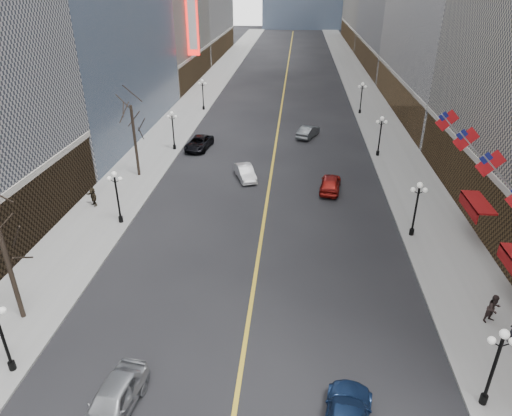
% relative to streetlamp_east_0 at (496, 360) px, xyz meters
% --- Properties ---
extents(sidewalk_east, '(6.00, 230.00, 0.15)m').
position_rel_streetlamp_east_0_xyz_m(sidewalk_east, '(2.20, 56.00, -2.83)').
color(sidewalk_east, gray).
rests_on(sidewalk_east, ground).
extents(sidewalk_west, '(6.00, 230.00, 0.15)m').
position_rel_streetlamp_east_0_xyz_m(sidewalk_west, '(-25.80, 56.00, -2.83)').
color(sidewalk_west, gray).
rests_on(sidewalk_west, ground).
extents(lane_line, '(0.25, 200.00, 0.02)m').
position_rel_streetlamp_east_0_xyz_m(lane_line, '(-11.80, 66.00, -2.89)').
color(lane_line, gold).
rests_on(lane_line, ground).
extents(streetlamp_east_0, '(1.26, 0.44, 4.52)m').
position_rel_streetlamp_east_0_xyz_m(streetlamp_east_0, '(0.00, 0.00, 0.00)').
color(streetlamp_east_0, black).
rests_on(streetlamp_east_0, sidewalk_east).
extents(streetlamp_east_1, '(1.26, 0.44, 4.52)m').
position_rel_streetlamp_east_0_xyz_m(streetlamp_east_1, '(0.00, 16.00, 0.00)').
color(streetlamp_east_1, black).
rests_on(streetlamp_east_1, sidewalk_east).
extents(streetlamp_east_2, '(1.26, 0.44, 4.52)m').
position_rel_streetlamp_east_0_xyz_m(streetlamp_east_2, '(0.00, 34.00, 0.00)').
color(streetlamp_east_2, black).
rests_on(streetlamp_east_2, sidewalk_east).
extents(streetlamp_east_3, '(1.26, 0.44, 4.52)m').
position_rel_streetlamp_east_0_xyz_m(streetlamp_east_3, '(0.00, 52.00, 0.00)').
color(streetlamp_east_3, black).
rests_on(streetlamp_east_3, sidewalk_east).
extents(streetlamp_west_0, '(1.26, 0.44, 4.52)m').
position_rel_streetlamp_east_0_xyz_m(streetlamp_west_0, '(-23.60, 0.00, 0.00)').
color(streetlamp_west_0, black).
rests_on(streetlamp_west_0, sidewalk_west).
extents(streetlamp_west_1, '(1.26, 0.44, 4.52)m').
position_rel_streetlamp_east_0_xyz_m(streetlamp_west_1, '(-23.60, 16.00, 0.00)').
color(streetlamp_west_1, black).
rests_on(streetlamp_west_1, sidewalk_west).
extents(streetlamp_west_2, '(1.26, 0.44, 4.52)m').
position_rel_streetlamp_east_0_xyz_m(streetlamp_west_2, '(-23.60, 34.00, 0.00)').
color(streetlamp_west_2, black).
rests_on(streetlamp_west_2, sidewalk_west).
extents(streetlamp_west_3, '(1.26, 0.44, 4.52)m').
position_rel_streetlamp_east_0_xyz_m(streetlamp_west_3, '(-23.60, 52.00, 0.00)').
color(streetlamp_west_3, black).
rests_on(streetlamp_west_3, sidewalk_west).
extents(flag_3, '(2.87, 0.12, 2.87)m').
position_rel_streetlamp_east_0_xyz_m(flag_3, '(3.51, 13.00, 4.39)').
color(flag_3, '#B2B2B7').
rests_on(flag_3, ground).
extents(flag_4, '(2.87, 0.12, 2.87)m').
position_rel_streetlamp_east_0_xyz_m(flag_4, '(3.51, 18.00, 4.39)').
color(flag_4, '#B2B2B7').
rests_on(flag_4, ground).
extents(flag_5, '(2.87, 0.12, 2.87)m').
position_rel_streetlamp_east_0_xyz_m(flag_5, '(3.51, 23.00, 4.39)').
color(flag_5, '#B2B2B7').
rests_on(flag_5, ground).
extents(awning_c, '(1.40, 4.00, 0.93)m').
position_rel_streetlamp_east_0_xyz_m(awning_c, '(4.30, 16.00, 0.18)').
color(awning_c, maroon).
rests_on(awning_c, ground).
extents(theatre_marquee, '(2.00, 0.55, 12.00)m').
position_rel_streetlamp_east_0_xyz_m(theatre_marquee, '(-27.68, 66.00, 9.10)').
color(theatre_marquee, red).
rests_on(theatre_marquee, ground).
extents(tree_west_far, '(3.60, 3.60, 7.92)m').
position_rel_streetlamp_east_0_xyz_m(tree_west_far, '(-25.30, 26.00, 3.34)').
color(tree_west_far, '#2D231C').
rests_on(tree_west_far, sidewalk_west).
extents(car_nb_near, '(2.52, 4.96, 1.62)m').
position_rel_streetlamp_east_0_xyz_m(car_nb_near, '(-17.40, -2.00, -2.09)').
color(car_nb_near, '#9EA2A6').
rests_on(car_nb_near, ground).
extents(car_nb_mid, '(2.81, 4.47, 1.39)m').
position_rel_streetlamp_east_0_xyz_m(car_nb_mid, '(-14.32, 26.24, -2.21)').
color(car_nb_mid, '#B9B9BB').
rests_on(car_nb_mid, ground).
extents(car_nb_far, '(3.01, 5.47, 1.45)m').
position_rel_streetlamp_east_0_xyz_m(car_nb_far, '(-20.80, 34.70, -2.18)').
color(car_nb_far, black).
rests_on(car_nb_far, ground).
extents(car_sb_mid, '(2.44, 4.78, 1.56)m').
position_rel_streetlamp_east_0_xyz_m(car_sb_mid, '(-5.92, 24.11, -2.12)').
color(car_sb_mid, maroon).
rests_on(car_sb_mid, ground).
extents(car_sb_far, '(3.13, 4.78, 1.49)m').
position_rel_streetlamp_east_0_xyz_m(car_sb_far, '(-7.84, 40.26, -2.16)').
color(car_sb_far, '#414447').
rests_on(car_sb_far, ground).
extents(ped_east_walk, '(1.03, 0.83, 1.85)m').
position_rel_streetlamp_east_0_xyz_m(ped_east_walk, '(2.50, 6.05, -1.83)').
color(ped_east_walk, black).
rests_on(ped_east_walk, sidewalk_east).
extents(ped_west_far, '(1.53, 1.35, 1.72)m').
position_rel_streetlamp_east_0_xyz_m(ped_west_far, '(-27.06, 18.80, -1.89)').
color(ped_west_far, black).
rests_on(ped_west_far, sidewalk_west).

